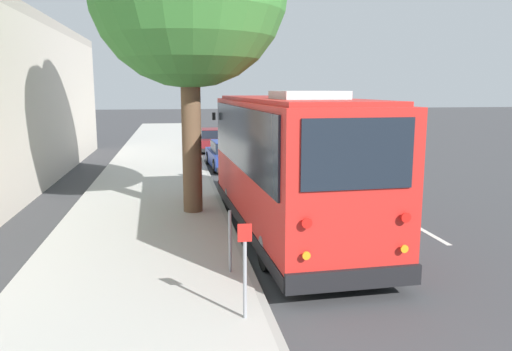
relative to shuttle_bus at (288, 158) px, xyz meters
name	(u,v)px	position (x,y,z in m)	size (l,w,h in m)	color
ground_plane	(298,230)	(0.22, -0.33, -1.95)	(160.00, 160.00, 0.00)	#3D3D3F
sidewalk_slab	(141,235)	(0.22, 3.70, -1.87)	(80.00, 4.41, 0.15)	#B2AFA8
curb_strip	(232,231)	(0.22, 1.42, -1.87)	(80.00, 0.14, 0.15)	#9D9A94
shuttle_bus	(288,158)	(0.00, 0.00, 0.00)	(8.96, 2.99, 3.63)	red
parked_sedan_blue	(229,155)	(10.91, 0.29, -1.35)	(4.32, 1.95, 1.29)	navy
parked_sedan_maroon	(214,140)	(17.92, 0.43, -1.34)	(4.60, 1.89, 1.30)	maroon
sign_post_near	(245,270)	(-4.89, 1.81, -1.02)	(0.06, 0.22, 1.52)	gray
sign_post_far	(230,241)	(-2.86, 1.81, -1.18)	(0.06, 0.06, 1.23)	gray
fire_hydrant	(196,168)	(7.69, 1.96, -1.40)	(0.22, 0.22, 0.81)	red
lane_stripe_mid	(425,231)	(-0.42, -3.59, -1.95)	(2.40, 0.14, 0.01)	silver
lane_stripe_ahead	(347,187)	(5.58, -3.59, -1.95)	(2.40, 0.14, 0.01)	silver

